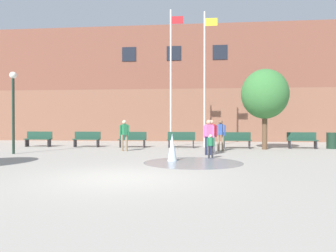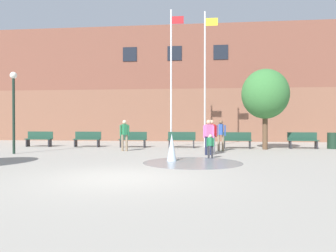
# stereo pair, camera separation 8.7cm
# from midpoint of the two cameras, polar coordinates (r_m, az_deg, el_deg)

# --- Properties ---
(ground_plane) EXTENTS (100.00, 100.00, 0.00)m
(ground_plane) POSITION_cam_midpoint_polar(r_m,az_deg,el_deg) (8.90, -8.49, -8.96)
(ground_plane) COLOR #9E998E
(library_building) EXTENTS (36.00, 6.05, 8.98)m
(library_building) POSITION_cam_midpoint_polar(r_m,az_deg,el_deg) (28.32, 1.47, 6.80)
(library_building) COLOR brown
(library_building) RESTS_ON ground
(splash_fountain) EXTENTS (3.65, 3.65, 1.05)m
(splash_fountain) POSITION_cam_midpoint_polar(r_m,az_deg,el_deg) (12.33, 2.06, -4.83)
(splash_fountain) COLOR gray
(splash_fountain) RESTS_ON ground
(park_bench_far_left) EXTENTS (1.60, 0.44, 0.91)m
(park_bench_far_left) POSITION_cam_midpoint_polar(r_m,az_deg,el_deg) (21.25, -21.72, -2.07)
(park_bench_far_left) COLOR #28282D
(park_bench_far_left) RESTS_ON ground
(park_bench_left_of_flagpoles) EXTENTS (1.60, 0.44, 0.91)m
(park_bench_left_of_flagpoles) POSITION_cam_midpoint_polar(r_m,az_deg,el_deg) (20.13, -14.07, -2.19)
(park_bench_left_of_flagpoles) COLOR #28282D
(park_bench_left_of_flagpoles) RESTS_ON ground
(park_bench_under_left_flagpole) EXTENTS (1.60, 0.44, 0.91)m
(park_bench_under_left_flagpole) POSITION_cam_midpoint_polar(r_m,az_deg,el_deg) (19.27, -6.31, -2.30)
(park_bench_under_left_flagpole) COLOR #28282D
(park_bench_under_left_flagpole) RESTS_ON ground
(park_bench_center) EXTENTS (1.60, 0.44, 0.91)m
(park_bench_center) POSITION_cam_midpoint_polar(r_m,az_deg,el_deg) (18.94, 2.19, -2.35)
(park_bench_center) COLOR #28282D
(park_bench_center) RESTS_ON ground
(park_bench_near_trashcan) EXTENTS (1.60, 0.44, 0.91)m
(park_bench_near_trashcan) POSITION_cam_midpoint_polar(r_m,az_deg,el_deg) (18.81, 11.73, -2.39)
(park_bench_near_trashcan) COLOR #28282D
(park_bench_near_trashcan) RESTS_ON ground
(park_bench_far_right) EXTENTS (1.60, 0.44, 0.91)m
(park_bench_far_right) POSITION_cam_midpoint_polar(r_m,az_deg,el_deg) (19.74, 22.21, -2.28)
(park_bench_far_right) COLOR #28282D
(park_bench_far_right) RESTS_ON ground
(teen_by_trashcan) EXTENTS (0.50, 0.34, 1.59)m
(teen_by_trashcan) POSITION_cam_midpoint_polar(r_m,az_deg,el_deg) (14.85, 6.94, -1.45)
(teen_by_trashcan) COLOR #1E233D
(teen_by_trashcan) RESTS_ON ground
(adult_near_bench) EXTENTS (0.50, 0.26, 1.59)m
(adult_near_bench) POSITION_cam_midpoint_polar(r_m,az_deg,el_deg) (15.71, 7.42, -1.33)
(adult_near_bench) COLOR silver
(adult_near_bench) RESTS_ON ground
(adult_watching) EXTENTS (0.50, 0.39, 1.59)m
(adult_watching) POSITION_cam_midpoint_polar(r_m,az_deg,el_deg) (16.88, -7.76, -1.19)
(adult_watching) COLOR #89755B
(adult_watching) RESTS_ON ground
(adult_in_red) EXTENTS (0.50, 0.37, 1.59)m
(adult_in_red) POSITION_cam_midpoint_polar(r_m,az_deg,el_deg) (16.95, 9.02, -1.18)
(adult_in_red) COLOR #89755B
(adult_in_red) RESTS_ON ground
(child_in_fountain) EXTENTS (0.31, 0.23, 0.99)m
(child_in_fountain) POSITION_cam_midpoint_polar(r_m,az_deg,el_deg) (13.49, 7.25, -3.18)
(child_in_fountain) COLOR #28282D
(child_in_fountain) RESTS_ON ground
(flagpole_left) EXTENTS (0.80, 0.10, 8.18)m
(flagpole_left) POSITION_cam_midpoint_polar(r_m,az_deg,el_deg) (19.74, 0.44, 9.00)
(flagpole_left) COLOR silver
(flagpole_left) RESTS_ON ground
(flagpole_right) EXTENTS (0.80, 0.10, 8.00)m
(flagpole_right) POSITION_cam_midpoint_polar(r_m,az_deg,el_deg) (19.64, 6.33, 8.77)
(flagpole_right) COLOR silver
(flagpole_right) RESTS_ON ground
(lamp_post_left_lane) EXTENTS (0.32, 0.32, 3.83)m
(lamp_post_left_lane) POSITION_cam_midpoint_polar(r_m,az_deg,el_deg) (16.91, -25.49, 4.08)
(lamp_post_left_lane) COLOR #192D23
(lamp_post_left_lane) RESTS_ON ground
(trash_can) EXTENTS (0.56, 0.56, 0.90)m
(trash_can) POSITION_cam_midpoint_polar(r_m,az_deg,el_deg) (20.36, 26.52, -2.29)
(trash_can) COLOR #193323
(trash_can) RESTS_ON ground
(street_tree_near_building) EXTENTS (2.53, 2.53, 4.36)m
(street_tree_near_building) POSITION_cam_midpoint_polar(r_m,az_deg,el_deg) (18.54, 16.38, 5.33)
(street_tree_near_building) COLOR brown
(street_tree_near_building) RESTS_ON ground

